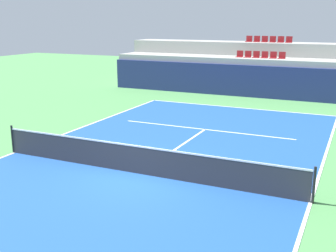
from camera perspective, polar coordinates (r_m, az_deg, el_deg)
name	(u,v)px	position (r m, az deg, el deg)	size (l,w,h in m)	color
ground_plane	(139,174)	(14.11, -3.92, -6.49)	(80.00, 80.00, 0.00)	#4C8C4C
court_surface	(139,174)	(14.10, -3.92, -6.47)	(11.00, 24.00, 0.01)	#1E4C99
baseline_far	(238,108)	(24.85, 9.40, 2.48)	(11.00, 0.10, 0.00)	white
sideline_left	(15,153)	(17.27, -20.03, -3.39)	(0.10, 24.00, 0.00)	white
sideline_right	(310,203)	(12.60, 18.73, -9.79)	(0.10, 24.00, 0.00)	white
service_line_far	(205,129)	(19.69, 5.03, -0.46)	(8.26, 0.10, 0.00)	white
centre_service_line	(178,148)	(16.82, 1.31, -2.97)	(0.10, 6.40, 0.00)	white
back_wall	(254,82)	(28.29, 11.57, 5.92)	(20.72, 0.30, 2.09)	navy
stands_tier_lower	(259,76)	(29.57, 12.20, 6.61)	(20.72, 2.40, 2.47)	#9E9E99
stands_tier_upper	(267,66)	(31.85, 13.22, 7.92)	(20.72, 2.40, 3.40)	#9E9E99
seating_row_lower	(260,56)	(29.52, 12.38, 9.25)	(3.31, 0.44, 0.44)	maroon
seating_row_upper	(268,40)	(31.81, 13.45, 11.20)	(3.31, 0.44, 0.44)	maroon
tennis_net	(139,159)	(13.93, -3.96, -4.54)	(11.08, 0.08, 1.07)	black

